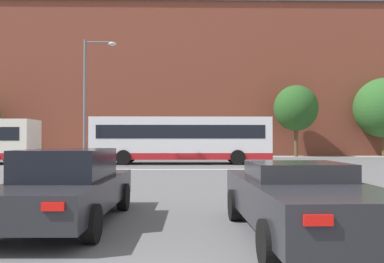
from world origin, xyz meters
name	(u,v)px	position (x,y,z in m)	size (l,w,h in m)	color
stop_line_strip	(179,169)	(0.00, 18.29, 0.00)	(8.55, 0.30, 0.01)	silver
far_pavement	(182,157)	(0.00, 33.50, 0.01)	(69.50, 2.50, 0.01)	gray
brick_civic_building	(167,80)	(-1.87, 41.62, 8.82)	(47.77, 10.90, 19.65)	brown
car_saloon_left	(68,186)	(-1.99, 4.75, 0.75)	(1.97, 4.65, 1.49)	#232328
car_roadster_right	(299,198)	(2.33, 3.61, 0.68)	(2.09, 4.77, 1.29)	#232328
bus_crossing_lead	(181,139)	(0.03, 23.07, 1.72)	(12.16, 2.71, 3.20)	silver
traffic_light_far_right	(242,130)	(5.71, 32.63, 2.60)	(0.26, 0.31, 3.85)	slate
traffic_light_far_left	(120,131)	(-5.83, 32.52, 2.46)	(0.26, 0.31, 3.62)	slate
street_lamp_junction	(90,90)	(-5.43, 19.79, 4.66)	(1.98, 0.36, 7.73)	slate
pedestrian_waiting	(128,146)	(-5.30, 34.11, 1.05)	(0.37, 0.46, 1.78)	#333851
pedestrian_walking_east	(250,147)	(6.74, 34.32, 0.98)	(0.38, 0.46, 1.67)	#333851
tree_by_building	(383,108)	(20.29, 34.53, 4.88)	(5.72, 5.72, 7.89)	#4C3823
tree_kerbside	(296,108)	(11.14, 33.58, 4.75)	(4.26, 4.26, 7.00)	#4C3823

